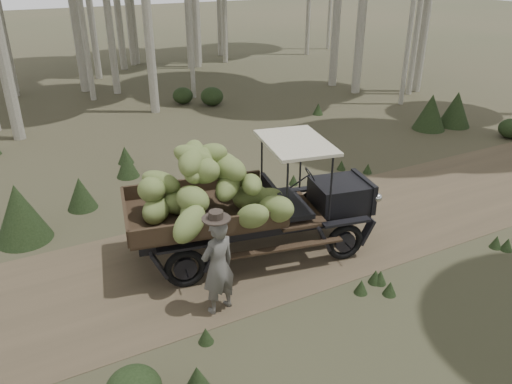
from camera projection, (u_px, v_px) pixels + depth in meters
ground at (328, 228)px, 11.98m from camera, size 120.00×120.00×0.00m
dirt_track at (328, 228)px, 11.98m from camera, size 70.00×4.00×0.01m
banana_truck at (233, 192)px, 10.19m from camera, size 5.64×2.97×2.74m
farmer at (218, 265)px, 8.83m from camera, size 0.77×0.60×2.05m
undergrowth at (372, 288)px, 8.96m from camera, size 23.27×24.51×1.38m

